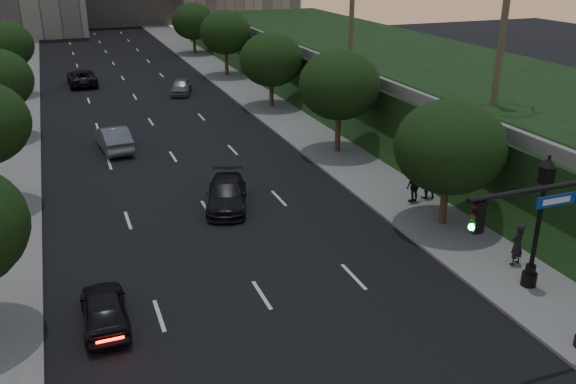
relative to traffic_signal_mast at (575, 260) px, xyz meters
name	(u,v)px	position (x,y,z in m)	size (l,w,h in m)	color
ground	(312,373)	(-7.92, 2.13, -3.67)	(160.00, 160.00, 0.00)	black
road_surface	(155,129)	(-7.92, 32.13, -3.66)	(16.00, 140.00, 0.02)	black
sidewalk_right	(284,115)	(2.33, 32.13, -3.60)	(4.50, 140.00, 0.15)	slate
sidewalk_left	(6,143)	(-18.17, 32.13, -3.60)	(4.50, 140.00, 0.15)	slate
embankment	(425,85)	(14.08, 30.13, -1.67)	(18.00, 90.00, 4.00)	black
parapet_wall	(332,63)	(5.58, 30.13, 0.68)	(0.35, 90.00, 0.70)	slate
tree_right_a	(450,147)	(2.38, 10.13, 0.35)	(5.20, 5.20, 6.24)	#38281C
tree_right_b	(339,85)	(2.38, 22.13, 0.84)	(5.20, 5.20, 6.74)	#38281C
tree_right_c	(271,60)	(2.38, 35.13, 0.35)	(5.20, 5.20, 6.24)	#38281C
tree_right_d	(225,32)	(2.38, 49.13, 0.84)	(5.20, 5.20, 6.74)	#38281C
tree_right_e	(193,21)	(2.38, 64.13, 0.35)	(5.20, 5.20, 6.24)	#38281C
tree_left_d	(4,45)	(-18.22, 47.13, 0.90)	(5.00, 5.00, 6.71)	#38281C
traffic_signal_mast	(575,260)	(0.00, 0.00, 0.00)	(5.68, 0.56, 7.00)	black
street_lamp	(537,229)	(2.19, 3.87, -1.04)	(0.64, 0.64, 5.62)	black
sedan_near_left	(104,309)	(-13.80, 7.27, -3.00)	(1.60, 3.97, 1.35)	black
sedan_mid_left	(114,138)	(-11.28, 27.98, -2.85)	(1.73, 4.97, 1.64)	slate
sedan_far_left	(82,77)	(-11.99, 50.01, -2.90)	(2.57, 5.58, 1.55)	black
sedan_near_right	(227,194)	(-6.83, 16.07, -2.96)	(1.99, 4.90, 1.42)	black
sedan_far_right	(181,87)	(-3.74, 42.75, -2.96)	(1.69, 4.20, 1.43)	slate
pedestrian_a	(517,244)	(2.85, 5.47, -2.58)	(0.69, 0.45, 1.88)	black
pedestrian_b	(427,181)	(3.40, 13.14, -2.57)	(0.93, 0.72, 1.91)	black
pedestrian_c	(415,186)	(2.45, 12.85, -2.62)	(1.05, 0.44, 1.80)	black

